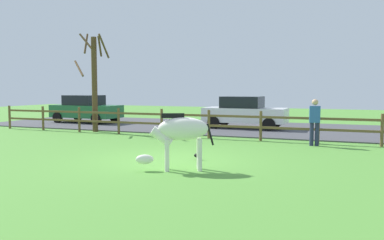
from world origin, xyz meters
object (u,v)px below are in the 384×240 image
object	(u,v)px
parked_car_green	(86,109)
visitor_near_fence	(315,120)
zebra	(180,133)
bare_tree	(94,80)
crow_on_grass	(197,155)
parked_car_white	(244,112)

from	to	relation	value
parked_car_green	visitor_near_fence	world-z (taller)	visitor_near_fence
parked_car_green	visitor_near_fence	distance (m)	13.66
zebra	parked_car_green	size ratio (longest dim) A/B	0.44
bare_tree	zebra	xyz separation A→B (m)	(7.10, -6.53, -1.48)
zebra	parked_car_green	bearing A→B (deg)	135.46
zebra	crow_on_grass	world-z (taller)	zebra
bare_tree	visitor_near_fence	size ratio (longest dim) A/B	2.77
parked_car_white	visitor_near_fence	bearing A→B (deg)	-51.85
crow_on_grass	parked_car_white	xyz separation A→B (m)	(-0.83, 8.73, 0.72)
bare_tree	crow_on_grass	bearing A→B (deg)	-35.70
zebra	visitor_near_fence	bearing A→B (deg)	63.63
zebra	parked_car_green	world-z (taller)	parked_car_green
zebra	parked_car_white	bearing A→B (deg)	95.22
bare_tree	parked_car_green	size ratio (longest dim) A/B	1.11
bare_tree	crow_on_grass	distance (m)	8.92
bare_tree	zebra	distance (m)	9.76
parked_car_white	visitor_near_fence	world-z (taller)	visitor_near_fence
bare_tree	parked_car_green	world-z (taller)	bare_tree
bare_tree	visitor_near_fence	xyz separation A→B (m)	(9.85, -0.99, -1.50)
bare_tree	visitor_near_fence	world-z (taller)	bare_tree
zebra	parked_car_white	distance (m)	10.27
crow_on_grass	parked_car_green	distance (m)	13.19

